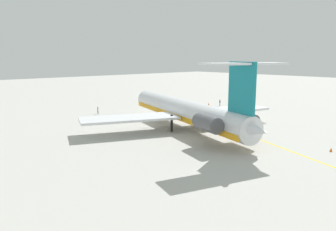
# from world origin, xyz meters

# --- Properties ---
(ground) EXTENTS (327.32, 327.32, 0.00)m
(ground) POSITION_xyz_m (0.00, 0.00, 0.00)
(ground) COLOR #B7B5AD
(main_jetliner) EXTENTS (41.48, 37.20, 12.32)m
(main_jetliner) POSITION_xyz_m (3.44, 10.97, 3.36)
(main_jetliner) COLOR silver
(main_jetliner) RESTS_ON ground
(ground_crew_near_nose) EXTENTS (0.46, 0.29, 1.80)m
(ground_crew_near_nose) POSITION_xyz_m (13.16, -13.63, 1.14)
(ground_crew_near_nose) COLOR black
(ground_crew_near_nose) RESTS_ON ground
(ground_crew_near_tail) EXTENTS (0.28, 0.42, 1.75)m
(ground_crew_near_tail) POSITION_xyz_m (18.07, -16.14, 1.11)
(ground_crew_near_tail) COLOR black
(ground_crew_near_tail) RESTS_ON ground
(ground_crew_portside) EXTENTS (0.42, 0.26, 1.65)m
(ground_crew_portside) POSITION_xyz_m (28.93, 14.40, 1.05)
(ground_crew_portside) COLOR black
(ground_crew_portside) RESTS_ON ground
(safety_cone_nose) EXTENTS (0.40, 0.40, 0.55)m
(safety_cone_nose) POSITION_xyz_m (21.13, -15.15, 0.28)
(safety_cone_nose) COLOR #EA590F
(safety_cone_nose) RESTS_ON ground
(safety_cone_wingtip) EXTENTS (0.40, 0.40, 0.55)m
(safety_cone_wingtip) POSITION_xyz_m (-19.62, 6.02, 0.28)
(safety_cone_wingtip) COLOR #EA590F
(safety_cone_wingtip) RESTS_ON ground
(taxiway_centreline) EXTENTS (75.51, 28.56, 0.01)m
(taxiway_centreline) POSITION_xyz_m (4.58, 2.37, 0.00)
(taxiway_centreline) COLOR gold
(taxiway_centreline) RESTS_ON ground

